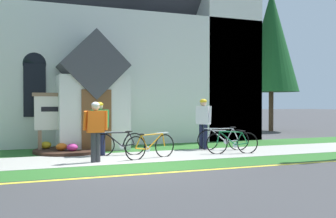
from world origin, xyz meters
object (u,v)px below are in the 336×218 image
(bicycle_white, at_px, (223,139))
(cyclist_in_orange_jersey, at_px, (100,124))
(bicycle_green, at_px, (150,146))
(church_sign, at_px, (67,113))
(bicycle_silver, at_px, (233,142))
(cyclist_in_red_jersey, at_px, (96,127))
(cyclist_in_green_jersey, at_px, (203,119))
(roadside_conifer, at_px, (271,41))
(bicycle_yellow, at_px, (119,144))

(bicycle_white, height_order, cyclist_in_orange_jersey, cyclist_in_orange_jersey)
(cyclist_in_orange_jersey, bearing_deg, bicycle_green, -42.88)
(church_sign, bearing_deg, cyclist_in_orange_jersey, -62.29)
(bicycle_silver, relative_size, cyclist_in_orange_jersey, 1.00)
(church_sign, distance_m, cyclist_in_orange_jersey, 1.78)
(bicycle_silver, bearing_deg, cyclist_in_red_jersey, -176.66)
(cyclist_in_red_jersey, bearing_deg, cyclist_in_orange_jersey, 74.66)
(cyclist_in_green_jersey, bearing_deg, roadside_conifer, 40.64)
(bicycle_yellow, bearing_deg, bicycle_green, -55.67)
(bicycle_white, bearing_deg, cyclist_in_red_jersey, -165.33)
(bicycle_silver, bearing_deg, cyclist_in_orange_jersey, 165.26)
(cyclist_in_red_jersey, height_order, roadside_conifer, roadside_conifer)
(cyclist_in_green_jersey, bearing_deg, cyclist_in_red_jersey, -157.23)
(cyclist_in_red_jersey, bearing_deg, bicycle_green, 5.53)
(bicycle_silver, height_order, roadside_conifer, roadside_conifer)
(cyclist_in_orange_jersey, relative_size, cyclist_in_green_jersey, 0.94)
(church_sign, height_order, bicycle_yellow, church_sign)
(bicycle_yellow, relative_size, cyclist_in_orange_jersey, 1.01)
(bicycle_white, bearing_deg, cyclist_in_orange_jersey, 178.41)
(bicycle_white, xyz_separation_m, bicycle_silver, (-0.19, -0.96, -0.01))
(bicycle_green, bearing_deg, bicycle_silver, 2.07)
(cyclist_in_orange_jersey, bearing_deg, bicycle_silver, -14.74)
(bicycle_white, relative_size, roadside_conifer, 0.21)
(bicycle_green, bearing_deg, cyclist_in_orange_jersey, 137.12)
(cyclist_in_orange_jersey, bearing_deg, church_sign, 117.71)
(bicycle_yellow, height_order, bicycle_green, bicycle_yellow)
(cyclist_in_red_jersey, relative_size, roadside_conifer, 0.20)
(bicycle_green, relative_size, cyclist_in_orange_jersey, 1.02)
(bicycle_silver, relative_size, cyclist_in_green_jersey, 0.94)
(church_sign, bearing_deg, bicycle_silver, -28.07)
(bicycle_green, height_order, roadside_conifer, roadside_conifer)
(bicycle_yellow, distance_m, roadside_conifer, 13.68)
(bicycle_white, distance_m, roadside_conifer, 10.98)
(church_sign, xyz_separation_m, bicycle_silver, (4.93, -2.63, -0.94))
(bicycle_silver, height_order, cyclist_in_green_jersey, cyclist_in_green_jersey)
(bicycle_green, distance_m, cyclist_in_orange_jersey, 1.85)
(cyclist_in_red_jersey, bearing_deg, church_sign, 98.71)
(roadside_conifer, bearing_deg, bicycle_yellow, -146.78)
(bicycle_green, distance_m, cyclist_in_green_jersey, 3.05)
(bicycle_green, bearing_deg, church_sign, 127.40)
(bicycle_green, xyz_separation_m, roadside_conifer, (10.01, 8.02, 4.85))
(cyclist_in_orange_jersey, bearing_deg, bicycle_yellow, -16.33)
(church_sign, distance_m, cyclist_in_green_jersey, 4.75)
(cyclist_in_red_jersey, bearing_deg, roadside_conifer, 35.07)
(church_sign, xyz_separation_m, bicycle_green, (2.09, -2.73, -0.94))
(church_sign, relative_size, bicycle_yellow, 1.34)
(church_sign, bearing_deg, bicycle_white, -18.01)
(roadside_conifer, bearing_deg, church_sign, -156.38)
(bicycle_yellow, distance_m, bicycle_green, 1.23)
(church_sign, distance_m, bicycle_yellow, 2.40)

